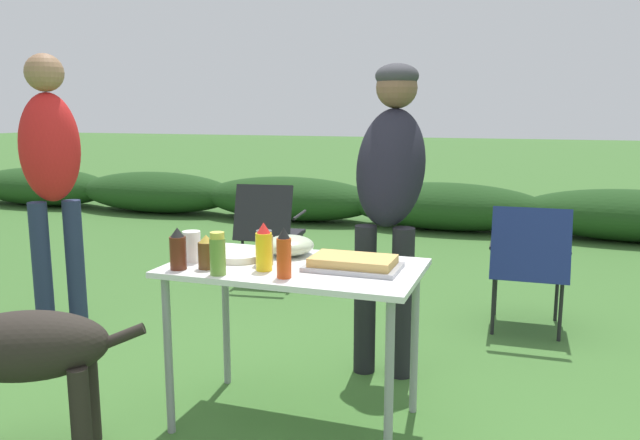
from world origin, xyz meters
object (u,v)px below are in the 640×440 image
(bbq_sauce_bottle, at_px, (178,249))
(food_tray, at_px, (353,263))
(mixing_bowl, at_px, (289,245))
(paper_cup_stack, at_px, (192,246))
(spice_jar, at_px, (264,248))
(relish_jar, at_px, (218,254))
(standing_person_with_beanie, at_px, (51,166))
(folding_table, at_px, (295,282))
(hot_sauce_bottle, at_px, (284,254))
(standing_person_in_olive_jacket, at_px, (390,180))
(beer_bottle, at_px, (206,253))
(camp_chair_near_hedge, at_px, (269,227))
(mustard_bottle, at_px, (264,248))
(camp_chair_green_behind_table, at_px, (529,262))
(dog, at_px, (9,352))
(plate_stack, at_px, (238,256))

(bbq_sauce_bottle, bearing_deg, food_tray, 18.77)
(mixing_bowl, bearing_deg, food_tray, -24.24)
(paper_cup_stack, xyz_separation_m, spice_jar, (0.33, 0.05, 0.01))
(relish_jar, xyz_separation_m, standing_person_with_beanie, (-1.65, 0.92, 0.24))
(folding_table, distance_m, hot_sauce_bottle, 0.28)
(standing_person_with_beanie, bearing_deg, paper_cup_stack, -72.45)
(standing_person_in_olive_jacket, bearing_deg, hot_sauce_bottle, -103.38)
(paper_cup_stack, bearing_deg, bbq_sauce_bottle, -83.72)
(food_tray, xyz_separation_m, beer_bottle, (-0.60, -0.19, 0.04))
(camp_chair_near_hedge, bearing_deg, mixing_bowl, -71.36)
(mixing_bowl, relative_size, standing_person_in_olive_jacket, 0.14)
(mustard_bottle, relative_size, standing_person_with_beanie, 0.12)
(paper_cup_stack, distance_m, camp_chair_green_behind_table, 2.21)
(folding_table, xyz_separation_m, relish_jar, (-0.24, -0.25, 0.16))
(mustard_bottle, distance_m, spice_jar, 0.10)
(hot_sauce_bottle, relative_size, relish_jar, 1.17)
(mustard_bottle, height_order, spice_jar, mustard_bottle)
(beer_bottle, distance_m, camp_chair_near_hedge, 2.42)
(camp_chair_near_hedge, bearing_deg, bbq_sauce_bottle, -83.10)
(camp_chair_near_hedge, bearing_deg, mustard_bottle, -74.38)
(mustard_bottle, relative_size, camp_chair_green_behind_table, 0.25)
(relish_jar, bearing_deg, mustard_bottle, 40.10)
(spice_jar, distance_m, camp_chair_near_hedge, 2.36)
(folding_table, xyz_separation_m, hot_sauce_bottle, (0.03, -0.21, 0.18))
(mixing_bowl, distance_m, dog, 1.25)
(camp_chair_near_hedge, bearing_deg, dog, -96.04)
(plate_stack, height_order, beer_bottle, beer_bottle)
(camp_chair_green_behind_table, bearing_deg, dog, -132.92)
(hot_sauce_bottle, relative_size, spice_jar, 1.36)
(spice_jar, height_order, camp_chair_green_behind_table, spice_jar)
(food_tray, relative_size, camp_chair_near_hedge, 0.48)
(paper_cup_stack, relative_size, standing_person_with_beanie, 0.08)
(food_tray, height_order, hot_sauce_bottle, hot_sauce_bottle)
(food_tray, distance_m, standing_person_with_beanie, 2.28)
(paper_cup_stack, xyz_separation_m, camp_chair_green_behind_table, (1.44, 1.65, -0.34))
(food_tray, xyz_separation_m, dog, (-1.24, -0.66, -0.31))
(food_tray, height_order, dog, food_tray)
(food_tray, xyz_separation_m, standing_person_with_beanie, (-2.16, 0.65, 0.30))
(paper_cup_stack, height_order, spice_jar, spice_jar)
(hot_sauce_bottle, distance_m, standing_person_in_olive_jacket, 1.02)
(spice_jar, relative_size, standing_person_in_olive_jacket, 0.09)
(standing_person_with_beanie, relative_size, camp_chair_near_hedge, 2.11)
(beer_bottle, bearing_deg, food_tray, 17.53)
(spice_jar, bearing_deg, folding_table, 15.31)
(mixing_bowl, bearing_deg, paper_cup_stack, -144.25)
(paper_cup_stack, height_order, hot_sauce_bottle, hot_sauce_bottle)
(beer_bottle, height_order, camp_chair_near_hedge, beer_bottle)
(folding_table, height_order, camp_chair_green_behind_table, camp_chair_green_behind_table)
(spice_jar, bearing_deg, relish_jar, -117.18)
(folding_table, bearing_deg, hot_sauce_bottle, -80.88)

